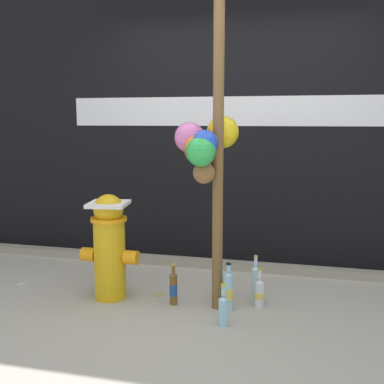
{
  "coord_description": "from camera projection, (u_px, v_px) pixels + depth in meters",
  "views": [
    {
      "loc": [
        0.75,
        -3.27,
        1.47
      ],
      "look_at": [
        -0.13,
        0.23,
        0.91
      ],
      "focal_mm": 44.5,
      "sensor_mm": 36.0,
      "label": 1
    }
  ],
  "objects": [
    {
      "name": "ground_plane",
      "position": [
        201.0,
        318.0,
        3.54
      ],
      "size": [
        14.0,
        14.0,
        0.0
      ],
      "primitive_type": "plane",
      "color": "#ADA899"
    },
    {
      "name": "building_wall",
      "position": [
        237.0,
        85.0,
        4.77
      ],
      "size": [
        10.0,
        0.21,
        3.61
      ],
      "color": "black",
      "rests_on": "ground_plane"
    },
    {
      "name": "curb_strip",
      "position": [
        229.0,
        265.0,
        4.7
      ],
      "size": [
        8.0,
        0.12,
        0.08
      ],
      "primitive_type": "cube",
      "color": "gray",
      "rests_on": "ground_plane"
    },
    {
      "name": "memorial_post",
      "position": [
        209.0,
        121.0,
        3.5
      ],
      "size": [
        0.55,
        0.56,
        2.72
      ],
      "color": "brown",
      "rests_on": "ground_plane"
    },
    {
      "name": "fire_hydrant",
      "position": [
        109.0,
        245.0,
        3.88
      ],
      "size": [
        0.49,
        0.35,
        0.87
      ],
      "color": "gold",
      "rests_on": "ground_plane"
    },
    {
      "name": "bottle_0",
      "position": [
        255.0,
        283.0,
        3.83
      ],
      "size": [
        0.06,
        0.06,
        0.39
      ],
      "color": "#B2DBEA",
      "rests_on": "ground_plane"
    },
    {
      "name": "bottle_1",
      "position": [
        259.0,
        292.0,
        3.74
      ],
      "size": [
        0.08,
        0.08,
        0.31
      ],
      "color": "silver",
      "rests_on": "ground_plane"
    },
    {
      "name": "bottle_2",
      "position": [
        216.0,
        285.0,
        3.89
      ],
      "size": [
        0.08,
        0.08,
        0.31
      ],
      "color": "silver",
      "rests_on": "ground_plane"
    },
    {
      "name": "bottle_3",
      "position": [
        228.0,
        291.0,
        3.66
      ],
      "size": [
        0.07,
        0.07,
        0.38
      ],
      "color": "#93CCE0",
      "rests_on": "ground_plane"
    },
    {
      "name": "bottle_4",
      "position": [
        219.0,
        279.0,
        4.0
      ],
      "size": [
        0.07,
        0.07,
        0.35
      ],
      "color": "#B2DBEA",
      "rests_on": "ground_plane"
    },
    {
      "name": "bottle_5",
      "position": [
        223.0,
        309.0,
        3.4
      ],
      "size": [
        0.07,
        0.07,
        0.31
      ],
      "color": "#93CCE0",
      "rests_on": "ground_plane"
    },
    {
      "name": "bottle_6",
      "position": [
        173.0,
        288.0,
        3.79
      ],
      "size": [
        0.06,
        0.06,
        0.33
      ],
      "color": "brown",
      "rests_on": "ground_plane"
    },
    {
      "name": "litter_0",
      "position": [
        159.0,
        295.0,
        4.01
      ],
      "size": [
        0.12,
        0.13,
        0.01
      ],
      "primitive_type": "cube",
      "rotation": [
        0.0,
        0.0,
        2.47
      ],
      "color": "tan",
      "rests_on": "ground_plane"
    },
    {
      "name": "litter_2",
      "position": [
        22.0,
        284.0,
        4.27
      ],
      "size": [
        0.09,
        0.09,
        0.01
      ],
      "primitive_type": "cube",
      "rotation": [
        0.0,
        0.0,
        1.29
      ],
      "color": "silver",
      "rests_on": "ground_plane"
    }
  ]
}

